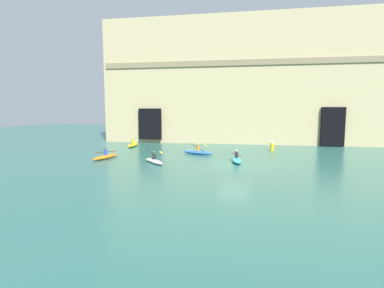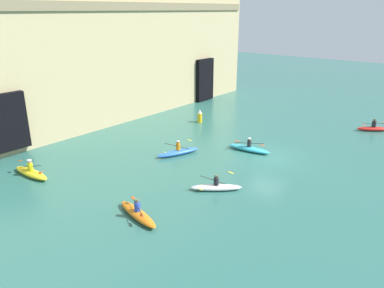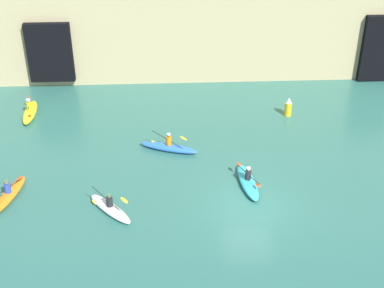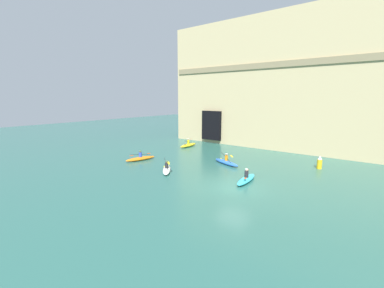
% 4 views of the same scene
% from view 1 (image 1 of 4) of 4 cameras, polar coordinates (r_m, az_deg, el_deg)
% --- Properties ---
extents(ground_plane, '(120.00, 120.00, 0.00)m').
position_cam_1_polar(ground_plane, '(25.10, 7.99, -4.06)').
color(ground_plane, '#2D665B').
extents(cliff_bluff, '(37.53, 6.51, 16.81)m').
position_cam_1_polar(cliff_bluff, '(42.84, 9.20, 11.61)').
color(cliff_bluff, tan).
rests_on(cliff_bluff, ground).
extents(kayak_blue, '(3.50, 1.87, 1.14)m').
position_cam_1_polar(kayak_blue, '(30.80, 1.13, -1.57)').
color(kayak_blue, blue).
rests_on(kayak_blue, ground).
extents(kayak_yellow, '(0.93, 3.41, 1.14)m').
position_cam_1_polar(kayak_yellow, '(37.89, -11.15, -0.11)').
color(kayak_yellow, yellow).
rests_on(kayak_yellow, ground).
extents(kayak_orange, '(1.44, 3.45, 1.07)m').
position_cam_1_polar(kayak_orange, '(29.18, -16.12, -2.29)').
color(kayak_orange, orange).
rests_on(kayak_orange, ground).
extents(kayak_white, '(2.51, 2.79, 1.16)m').
position_cam_1_polar(kayak_white, '(26.04, -7.19, -3.18)').
color(kayak_white, white).
rests_on(kayak_white, ground).
extents(kayak_cyan, '(1.14, 3.45, 1.07)m').
position_cam_1_polar(kayak_cyan, '(26.78, 8.47, -2.92)').
color(kayak_cyan, '#33B2C6').
rests_on(kayak_cyan, ground).
extents(marker_buoy, '(0.45, 0.45, 1.27)m').
position_cam_1_polar(marker_buoy, '(34.52, 15.03, -0.28)').
color(marker_buoy, yellow).
rests_on(marker_buoy, ground).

